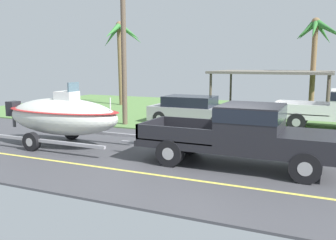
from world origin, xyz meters
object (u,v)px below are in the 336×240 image
boat_on_trailer (62,116)px  palm_tree_far_left (316,38)px  carport_awning (273,73)px  utility_pole (123,27)px  pickup_truck_towing (249,133)px  parked_sedan_far (193,111)px  palm_tree_near_right (120,41)px

boat_on_trailer → palm_tree_far_left: bearing=60.2°
carport_awning → utility_pole: bearing=-128.1°
carport_awning → palm_tree_far_left: 3.31m
carport_awning → utility_pole: 9.62m
pickup_truck_towing → palm_tree_far_left: bearing=85.9°
boat_on_trailer → utility_pole: 5.96m
pickup_truck_towing → parked_sedan_far: 7.75m
pickup_truck_towing → palm_tree_near_right: palm_tree_near_right is taller
carport_awning → palm_tree_near_right: palm_tree_near_right is taller
palm_tree_near_right → utility_pole: (4.58, -7.08, 0.15)m
pickup_truck_towing → carport_awning: 12.29m
parked_sedan_far → utility_pole: 5.20m
parked_sedan_far → palm_tree_near_right: bearing=144.3°
utility_pole → carport_awning: bearing=51.9°
utility_pole → parked_sedan_far: bearing=31.4°
parked_sedan_far → utility_pole: bearing=-148.6°
pickup_truck_towing → parked_sedan_far: pickup_truck_towing is taller
palm_tree_far_left → pickup_truck_towing: bearing=-94.1°
palm_tree_far_left → utility_pole: utility_pole is taller
palm_tree_near_right → palm_tree_far_left: palm_tree_near_right is taller
boat_on_trailer → palm_tree_far_left: (7.73, 13.48, 3.37)m
carport_awning → palm_tree_far_left: size_ratio=1.19×
palm_tree_near_right → palm_tree_far_left: 12.67m
palm_tree_near_right → boat_on_trailer: bearing=-67.8°
palm_tree_far_left → parked_sedan_far: bearing=-126.4°
boat_on_trailer → parked_sedan_far: boat_on_trailer is taller
utility_pole → palm_tree_far_left: bearing=47.5°
boat_on_trailer → parked_sedan_far: 7.03m
palm_tree_near_right → utility_pole: 8.43m
palm_tree_near_right → carport_awning: bearing=1.6°
pickup_truck_towing → carport_awning: carport_awning is taller
boat_on_trailer → utility_pole: (-0.26, 4.78, 3.55)m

